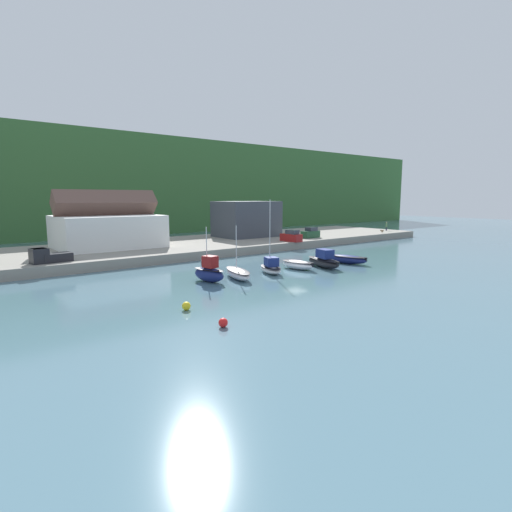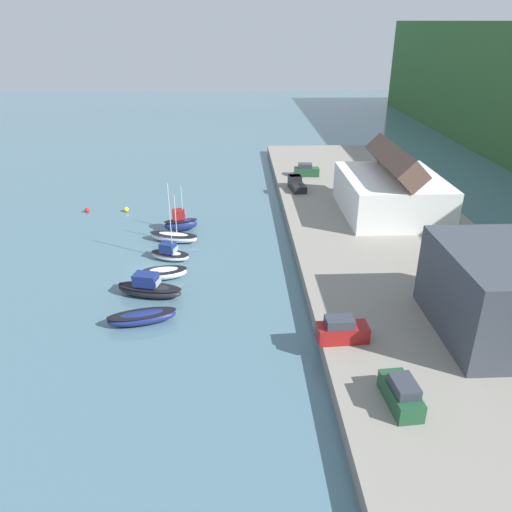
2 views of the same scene
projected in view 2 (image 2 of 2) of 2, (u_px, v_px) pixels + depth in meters
ground_plane at (155, 272)px, 55.60m from camera, size 320.00×320.00×0.00m
quay_promenade at (405, 262)px, 56.36m from camera, size 110.41×24.20×1.39m
harbor_clubhouse at (391, 191)px, 67.32m from camera, size 16.09×12.66×9.38m
yacht_club_building at (497, 293)px, 41.03m from camera, size 12.16×9.05×7.36m
moored_boat_0 at (180, 223)px, 66.04m from camera, size 2.56×4.69×6.23m
moored_boat_1 at (174, 237)px, 62.99m from camera, size 3.67×6.66×6.27m
moored_boat_2 at (170, 253)px, 58.21m from camera, size 3.45×5.10×9.26m
moored_boat_3 at (164, 273)px, 53.98m from camera, size 2.85×5.20×1.22m
moored_boat_4 at (149, 288)px, 50.32m from camera, size 3.64×7.06×2.52m
moored_boat_5 at (142, 317)px, 45.88m from camera, size 3.34×6.60×1.24m
parked_car_0 at (342, 331)px, 41.00m from camera, size 2.04×4.30×2.16m
parked_car_1 at (306, 171)px, 84.72m from camera, size 2.10×4.32×2.16m
parked_car_2 at (401, 394)px, 34.08m from camera, size 4.34×2.16×2.16m
pickup_truck_0 at (296, 184)px, 78.16m from camera, size 4.95×2.58×1.90m
mooring_buoy_0 at (87, 210)px, 72.80m from camera, size 0.70×0.70×0.70m
mooring_buoy_1 at (126, 209)px, 72.97m from camera, size 0.74×0.74×0.74m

